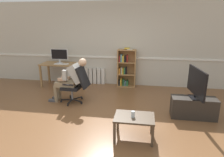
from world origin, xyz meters
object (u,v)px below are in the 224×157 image
computer_desk (61,67)px  bookshelf (126,68)px  coffee_table (134,120)px  drinking_glass (133,114)px  tv_screen (196,83)px  imac_monitor (59,55)px  person_seated (71,79)px  office_chair (77,83)px  tv_stand (193,108)px  computer_mouse (68,64)px  radiator (93,76)px  keyboard (61,64)px

computer_desk → bookshelf: bookshelf is taller
coffee_table → drinking_glass: drinking_glass is taller
computer_desk → tv_screen: tv_screen is taller
imac_monitor → person_seated: 1.67m
office_chair → person_seated: person_seated is taller
office_chair → tv_screen: size_ratio=1.03×
office_chair → drinking_glass: bearing=49.5°
imac_monitor → office_chair: (1.04, -1.38, -0.50)m
person_seated → tv_stand: bearing=85.3°
computer_mouse → tv_screen: (3.52, -1.59, 0.04)m
computer_mouse → person_seated: person_seated is taller
radiator → coffee_table: size_ratio=1.17×
office_chair → tv_stand: office_chair is taller
computer_mouse → office_chair: (0.70, -1.18, -0.25)m
keyboard → bookshelf: 2.09m
computer_desk → imac_monitor: bearing=132.9°
computer_mouse → office_chair: office_chair is taller
computer_desk → office_chair: office_chair is taller
imac_monitor → coffee_table: (2.61, -2.82, -0.65)m
office_chair → person_seated: bearing=-90.0°
bookshelf → coffee_table: bookshelf is taller
office_chair → drinking_glass: size_ratio=8.77×
radiator → tv_stand: size_ratio=0.87×
imac_monitor → tv_screen: size_ratio=0.61×
office_chair → tv_stand: 2.87m
imac_monitor → drinking_glass: 3.88m
tv_screen → imac_monitor: bearing=58.1°
imac_monitor → radiator: bearing=17.0°
drinking_glass → office_chair: bearing=136.3°
tv_screen → office_chair: bearing=74.7°
radiator → office_chair: bearing=-89.3°
computer_mouse → coffee_table: size_ratio=0.14×
radiator → tv_screen: 3.57m
office_chair → person_seated: 0.20m
radiator → tv_stand: (2.84, -2.10, -0.04)m
imac_monitor → bookshelf: bearing=5.6°
bookshelf → person_seated: (-1.28, -1.58, 0.04)m
office_chair → tv_screen: tv_screen is taller
tv_stand → drinking_glass: size_ratio=8.59×
computer_mouse → tv_screen: bearing=-24.3°
computer_mouse → tv_stand: bearing=-24.3°
radiator → drinking_glass: (1.56, -3.16, 0.22)m
imac_monitor → tv_screen: 4.26m
tv_stand → tv_screen: (0.00, 0.00, 0.58)m
radiator → coffee_table: bearing=-63.2°
computer_mouse → bookshelf: size_ratio=0.08×
office_chair → computer_mouse: bearing=-146.2°
office_chair → tv_stand: (2.82, -0.41, -0.29)m
computer_mouse → person_seated: bearing=-65.4°
computer_mouse → radiator: 0.98m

